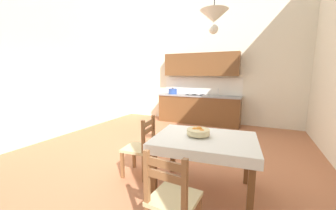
# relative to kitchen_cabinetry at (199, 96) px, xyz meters

# --- Properties ---
(ground_plane) EXTENTS (6.37, 7.15, 0.10)m
(ground_plane) POSITION_rel_kitchen_cabinetry_xyz_m (0.07, -3.00, -0.91)
(ground_plane) COLOR #B7704C
(wall_back) EXTENTS (6.37, 0.12, 4.23)m
(wall_back) POSITION_rel_kitchen_cabinetry_xyz_m (0.07, 0.33, 1.26)
(wall_back) COLOR silver
(wall_back) RESTS_ON ground_plane
(wall_left) EXTENTS (0.12, 7.15, 4.23)m
(wall_left) POSITION_rel_kitchen_cabinetry_xyz_m (-2.87, -3.00, 1.26)
(wall_left) COLOR silver
(wall_left) RESTS_ON ground_plane
(kitchen_cabinetry) EXTENTS (2.57, 0.63, 2.20)m
(kitchen_cabinetry) POSITION_rel_kitchen_cabinetry_xyz_m (0.00, 0.00, 0.00)
(kitchen_cabinetry) COLOR brown
(kitchen_cabinetry) RESTS_ON ground_plane
(dining_table) EXTENTS (1.39, 1.10, 0.75)m
(dining_table) POSITION_rel_kitchen_cabinetry_xyz_m (1.12, -3.65, -0.23)
(dining_table) COLOR brown
(dining_table) RESTS_ON ground_plane
(dining_chair_tv_side) EXTENTS (0.46, 0.46, 0.93)m
(dining_chair_tv_side) POSITION_rel_kitchen_cabinetry_xyz_m (0.12, -3.63, -0.41)
(dining_chair_tv_side) COLOR #D1BC89
(dining_chair_tv_side) RESTS_ON ground_plane
(dining_chair_camera_side) EXTENTS (0.45, 0.45, 0.93)m
(dining_chair_camera_side) POSITION_rel_kitchen_cabinetry_xyz_m (1.07, -4.59, -0.41)
(dining_chair_camera_side) COLOR #D1BC89
(dining_chair_camera_side) RESTS_ON ground_plane
(fruit_bowl) EXTENTS (0.30, 0.30, 0.12)m
(fruit_bowl) POSITION_rel_kitchen_cabinetry_xyz_m (1.02, -3.63, -0.04)
(fruit_bowl) COLOR beige
(fruit_bowl) RESTS_ON dining_table
(pendant_lamp) EXTENTS (0.32, 0.32, 0.81)m
(pendant_lamp) POSITION_rel_kitchen_cabinetry_xyz_m (1.20, -3.72, 1.35)
(pendant_lamp) COLOR black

